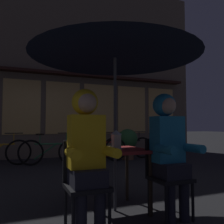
{
  "coord_description": "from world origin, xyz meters",
  "views": [
    {
      "loc": [
        -1.13,
        -2.69,
        1.03
      ],
      "look_at": [
        0.0,
        0.1,
        1.2
      ],
      "focal_mm": 38.1,
      "sensor_mm": 36.0,
      "label": 1
    }
  ],
  "objects": [
    {
      "name": "potted_plant",
      "position": [
        2.03,
        3.84,
        0.54
      ],
      "size": [
        0.6,
        0.6,
        0.92
      ],
      "color": "brown",
      "rests_on": "ground_plane"
    },
    {
      "name": "person_right_hooded",
      "position": [
        0.48,
        -0.43,
        0.85
      ],
      "size": [
        0.45,
        0.56,
        1.4
      ],
      "color": "black",
      "rests_on": "ground_plane"
    },
    {
      "name": "bicycle_fifth",
      "position": [
        2.09,
        3.94,
        0.35
      ],
      "size": [
        1.68,
        0.08,
        0.84
      ],
      "color": "black",
      "rests_on": "ground_plane"
    },
    {
      "name": "person_left_hooded",
      "position": [
        -0.48,
        -0.43,
        0.85
      ],
      "size": [
        0.45,
        0.56,
        1.4
      ],
      "color": "black",
      "rests_on": "ground_plane"
    },
    {
      "name": "book",
      "position": [
        -0.04,
        0.08,
        0.75
      ],
      "size": [
        0.24,
        0.21,
        0.02
      ],
      "primitive_type": "cube",
      "rotation": [
        0.0,
        0.0,
        -0.43
      ],
      "color": "olive",
      "rests_on": "cafe_table"
    },
    {
      "name": "shopfront_building",
      "position": [
        0.29,
        5.39,
        3.09
      ],
      "size": [
        10.0,
        0.93,
        6.2
      ],
      "color": "#6B5B4C",
      "rests_on": "ground_plane"
    },
    {
      "name": "bicycle_fourth",
      "position": [
        1.05,
        3.78,
        0.35
      ],
      "size": [
        1.66,
        0.34,
        0.84
      ],
      "color": "black",
      "rests_on": "ground_plane"
    },
    {
      "name": "bicycle_third",
      "position": [
        -0.27,
        3.69,
        0.35
      ],
      "size": [
        1.65,
        0.41,
        0.84
      ],
      "color": "black",
      "rests_on": "ground_plane"
    },
    {
      "name": "chair_right",
      "position": [
        0.48,
        -0.37,
        0.49
      ],
      "size": [
        0.4,
        0.4,
        0.87
      ],
      "color": "black",
      "rests_on": "ground_plane"
    },
    {
      "name": "cafe_table",
      "position": [
        0.0,
        0.0,
        0.64
      ],
      "size": [
        0.72,
        0.72,
        0.74
      ],
      "color": "maroon",
      "rests_on": "ground_plane"
    },
    {
      "name": "chair_left",
      "position": [
        -0.48,
        -0.37,
        0.49
      ],
      "size": [
        0.4,
        0.4,
        0.87
      ],
      "color": "black",
      "rests_on": "ground_plane"
    },
    {
      "name": "lantern",
      "position": [
        0.0,
        -0.04,
        0.86
      ],
      "size": [
        0.11,
        0.11,
        0.23
      ],
      "color": "white",
      "rests_on": "cafe_table"
    },
    {
      "name": "patio_umbrella",
      "position": [
        0.0,
        0.0,
        2.06
      ],
      "size": [
        2.1,
        2.1,
        2.31
      ],
      "color": "#4C4C51",
      "rests_on": "ground_plane"
    },
    {
      "name": "ground_plane",
      "position": [
        0.0,
        0.0,
        0.0
      ],
      "size": [
        60.0,
        60.0,
        0.0
      ],
      "primitive_type": "plane",
      "color": "#232326"
    }
  ]
}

